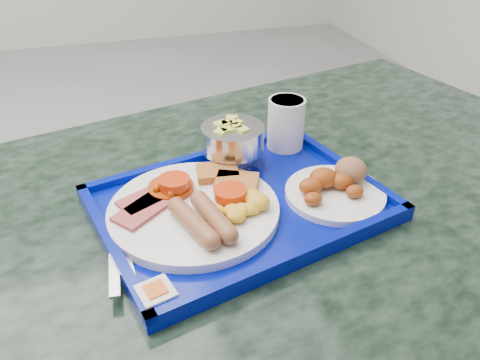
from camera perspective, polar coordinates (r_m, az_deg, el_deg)
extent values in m
cube|color=black|center=(0.75, 3.83, -4.96)|extent=(1.51, 1.18, 0.04)
cube|color=#030F98|center=(0.73, 0.00, -3.11)|extent=(0.48, 0.40, 0.01)
cube|color=#030F98|center=(0.83, -5.15, 2.82)|extent=(0.41, 0.11, 0.01)
cube|color=#030F98|center=(0.63, 6.93, -9.06)|extent=(0.41, 0.11, 0.01)
cube|color=#030F98|center=(0.83, 12.34, 1.90)|extent=(0.09, 0.31, 0.01)
cube|color=#030F98|center=(0.66, -15.55, -7.36)|extent=(0.09, 0.31, 0.01)
cylinder|color=white|center=(0.70, -5.64, -3.67)|extent=(0.25, 0.25, 0.01)
cube|color=#C44E51|center=(0.71, -11.19, -2.20)|extent=(0.10, 0.08, 0.01)
cube|color=#C44E51|center=(0.69, -11.78, -3.61)|extent=(0.10, 0.09, 0.01)
cylinder|color=#B83D07|center=(0.73, -8.41, -0.93)|extent=(0.07, 0.07, 0.01)
sphere|color=#B83D07|center=(0.74, -7.71, 0.37)|extent=(0.01, 0.01, 0.01)
sphere|color=#B83D07|center=(0.72, -6.85, -0.77)|extent=(0.01, 0.01, 0.01)
sphere|color=#B83D07|center=(0.73, -9.16, -0.51)|extent=(0.01, 0.01, 0.01)
sphere|color=#B83D07|center=(0.72, -9.33, -0.73)|extent=(0.01, 0.01, 0.01)
sphere|color=#B83D07|center=(0.74, -8.05, 0.02)|extent=(0.01, 0.01, 0.01)
sphere|color=#B83D07|center=(0.72, -8.37, -0.75)|extent=(0.01, 0.01, 0.01)
sphere|color=#B83D07|center=(0.72, -10.18, -1.08)|extent=(0.01, 0.01, 0.01)
sphere|color=#B83D07|center=(0.71, -7.46, -1.48)|extent=(0.01, 0.01, 0.01)
sphere|color=#B83D07|center=(0.74, -8.02, 0.41)|extent=(0.01, 0.01, 0.01)
sphere|color=#B83D07|center=(0.73, -9.05, -0.13)|extent=(0.01, 0.01, 0.01)
sphere|color=#B83D07|center=(0.70, -8.38, -1.71)|extent=(0.01, 0.01, 0.01)
sphere|color=#B83D07|center=(0.71, -7.07, -0.97)|extent=(0.01, 0.01, 0.01)
cube|color=#B7692D|center=(0.76, -2.77, 0.95)|extent=(0.07, 0.06, 0.01)
cube|color=#B7692D|center=(0.73, -0.39, -0.28)|extent=(0.08, 0.07, 0.01)
cylinder|color=brown|center=(0.64, -5.75, -5.17)|extent=(0.05, 0.10, 0.03)
cylinder|color=brown|center=(0.65, -3.26, -4.45)|extent=(0.05, 0.10, 0.03)
ellipsoid|color=yellow|center=(0.67, -0.23, -4.05)|extent=(0.02, 0.02, 0.01)
ellipsoid|color=yellow|center=(0.69, 1.43, -2.08)|extent=(0.03, 0.03, 0.02)
ellipsoid|color=yellow|center=(0.67, -2.80, -3.76)|extent=(0.02, 0.02, 0.01)
ellipsoid|color=yellow|center=(0.67, 1.07, -3.54)|extent=(0.02, 0.02, 0.02)
ellipsoid|color=yellow|center=(0.67, 0.17, -3.63)|extent=(0.03, 0.03, 0.02)
ellipsoid|color=yellow|center=(0.66, -0.46, -4.34)|extent=(0.03, 0.03, 0.02)
ellipsoid|color=yellow|center=(0.70, 0.44, -1.83)|extent=(0.03, 0.03, 0.02)
ellipsoid|color=yellow|center=(0.70, 0.40, -1.69)|extent=(0.02, 0.02, 0.01)
ellipsoid|color=yellow|center=(0.67, -0.89, -3.74)|extent=(0.03, 0.03, 0.02)
ellipsoid|color=yellow|center=(0.68, 2.25, -2.67)|extent=(0.03, 0.03, 0.02)
ellipsoid|color=yellow|center=(0.67, 1.60, -3.58)|extent=(0.02, 0.02, 0.01)
cylinder|color=red|center=(0.72, -8.02, -0.28)|extent=(0.05, 0.05, 0.01)
cylinder|color=red|center=(0.69, -1.19, -1.61)|extent=(0.05, 0.05, 0.01)
cylinder|color=white|center=(0.75, 11.49, -1.66)|extent=(0.16, 0.16, 0.01)
ellipsoid|color=#9E4312|center=(0.73, 13.81, -1.35)|extent=(0.03, 0.02, 0.02)
ellipsoid|color=#9E4312|center=(0.75, 12.30, -0.10)|extent=(0.04, 0.03, 0.03)
ellipsoid|color=#9E4312|center=(0.74, 10.10, 0.27)|extent=(0.05, 0.04, 0.03)
ellipsoid|color=#9E4312|center=(0.72, 8.60, -0.76)|extent=(0.04, 0.03, 0.03)
ellipsoid|color=#9E4312|center=(0.70, 8.91, -2.28)|extent=(0.03, 0.02, 0.02)
ellipsoid|color=#8F5C39|center=(0.76, 13.36, 1.19)|extent=(0.05, 0.05, 0.04)
cylinder|color=#ABABAD|center=(0.82, -0.88, 2.28)|extent=(0.07, 0.07, 0.01)
cylinder|color=#ABABAD|center=(0.81, -0.88, 3.15)|extent=(0.02, 0.02, 0.02)
cylinder|color=#ABABAD|center=(0.80, -0.90, 5.17)|extent=(0.11, 0.11, 0.04)
cube|color=#F8FF61|center=(0.77, -2.39, 5.56)|extent=(0.03, 0.03, 0.02)
cube|color=#F8FF61|center=(0.81, -1.01, 7.20)|extent=(0.02, 0.02, 0.02)
cube|color=#F8FF61|center=(0.80, -1.57, 6.55)|extent=(0.02, 0.02, 0.02)
cube|color=#F8FF61|center=(0.80, -2.32, 6.55)|extent=(0.03, 0.02, 0.02)
cube|color=#F8FF61|center=(0.78, -1.56, 5.84)|extent=(0.02, 0.02, 0.02)
cube|color=#F8FF61|center=(0.80, -0.51, 6.68)|extent=(0.03, 0.02, 0.02)
cube|color=#F8FF61|center=(0.78, 0.25, 5.84)|extent=(0.02, 0.03, 0.02)
cube|color=#F8FF61|center=(0.79, -0.52, 6.19)|extent=(0.02, 0.02, 0.02)
cylinder|color=white|center=(0.86, 5.62, 6.87)|extent=(0.07, 0.07, 0.09)
cylinder|color=#FF990E|center=(0.84, 5.78, 9.42)|extent=(0.06, 0.06, 0.01)
cube|color=#ABABAD|center=(0.65, -13.83, -8.20)|extent=(0.02, 0.14, 0.00)
ellipsoid|color=#ABABAD|center=(0.72, -14.10, -3.24)|extent=(0.03, 0.05, 0.01)
cube|color=#ABABAD|center=(0.66, -15.13, -7.72)|extent=(0.02, 0.19, 0.00)
cube|color=white|center=(0.58, -10.20, -13.53)|extent=(0.05, 0.05, 0.01)
cube|color=orange|center=(0.57, -10.28, -12.97)|extent=(0.03, 0.03, 0.00)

